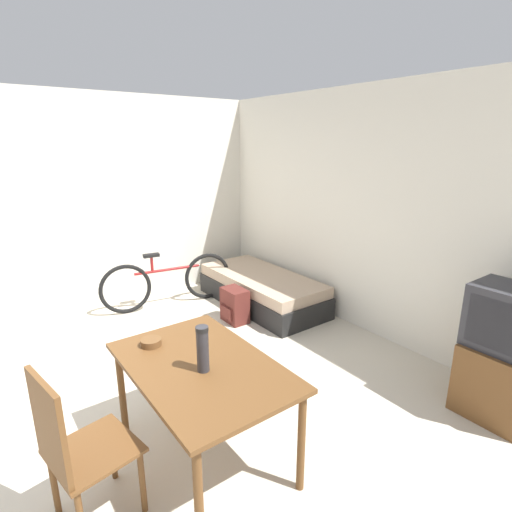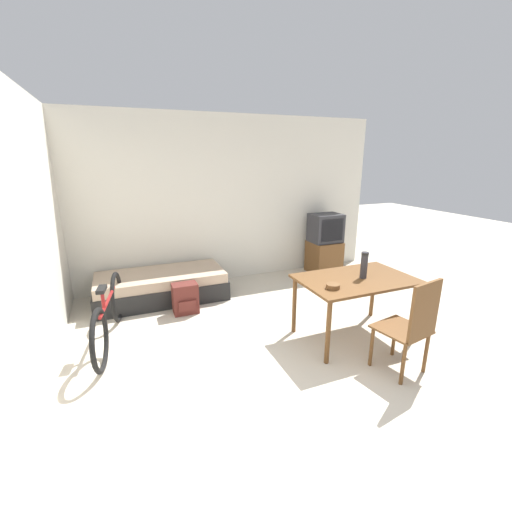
% 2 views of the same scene
% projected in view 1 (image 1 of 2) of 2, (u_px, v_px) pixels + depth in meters
% --- Properties ---
extents(ground_plane, '(20.00, 20.00, 0.00)m').
position_uv_depth(ground_plane, '(45.00, 440.00, 2.94)').
color(ground_plane, beige).
extents(wall_back, '(5.63, 0.06, 2.70)m').
position_uv_depth(wall_back, '(358.00, 212.00, 4.49)').
color(wall_back, silver).
rests_on(wall_back, ground_plane).
extents(wall_left, '(0.06, 4.34, 2.70)m').
position_uv_depth(wall_left, '(136.00, 201.00, 5.33)').
color(wall_left, silver).
rests_on(wall_left, ground_plane).
extents(daybed, '(1.86, 0.85, 0.41)m').
position_uv_depth(daybed, '(262.00, 290.00, 5.34)').
color(daybed, black).
rests_on(daybed, ground_plane).
extents(tv, '(0.54, 0.50, 1.08)m').
position_uv_depth(tv, '(503.00, 355.00, 3.09)').
color(tv, brown).
rests_on(tv, ground_plane).
extents(dining_table, '(1.29, 0.83, 0.73)m').
position_uv_depth(dining_table, '(202.00, 375.00, 2.60)').
color(dining_table, brown).
rests_on(dining_table, ground_plane).
extents(wooden_chair, '(0.51, 0.51, 0.99)m').
position_uv_depth(wooden_chair, '(73.00, 445.00, 2.15)').
color(wooden_chair, brown).
rests_on(wooden_chair, ground_plane).
extents(bicycle, '(0.33, 1.73, 0.74)m').
position_uv_depth(bicycle, '(168.00, 282.00, 5.26)').
color(bicycle, black).
rests_on(bicycle, ground_plane).
extents(thermos_flask, '(0.08, 0.08, 0.30)m').
position_uv_depth(thermos_flask, '(203.00, 347.00, 2.47)').
color(thermos_flask, '#2D2D33').
rests_on(thermos_flask, dining_table).
extents(mate_bowl, '(0.14, 0.14, 0.05)m').
position_uv_depth(mate_bowl, '(151.00, 342.00, 2.81)').
color(mate_bowl, brown).
rests_on(mate_bowl, dining_table).
extents(backpack, '(0.33, 0.25, 0.42)m').
position_uv_depth(backpack, '(234.00, 305.00, 4.82)').
color(backpack, '#56231E').
rests_on(backpack, ground_plane).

